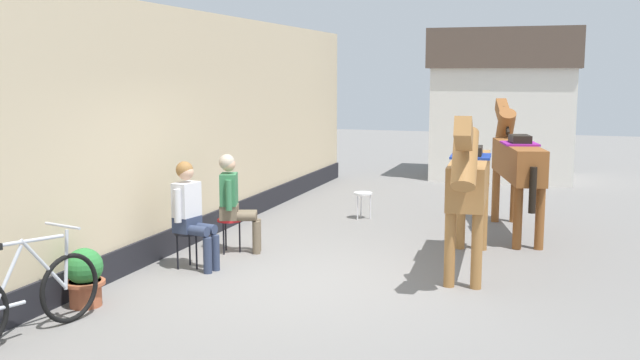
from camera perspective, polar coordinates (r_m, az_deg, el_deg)
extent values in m
plane|color=slate|center=(11.73, 4.64, -3.95)|extent=(40.00, 40.00, 0.00)
cube|color=#CCB793|center=(11.00, -10.21, 4.08)|extent=(0.30, 14.00, 3.40)
cube|color=black|center=(11.21, -9.92, -3.69)|extent=(0.34, 14.00, 0.36)
cube|color=silver|center=(18.00, 14.24, 4.32)|extent=(3.20, 2.40, 2.60)
cube|color=brown|center=(17.97, 14.44, 9.89)|extent=(3.40, 2.60, 0.90)
cylinder|color=black|center=(9.53, -10.34, -4.08)|extent=(0.34, 0.34, 0.03)
cylinder|color=black|center=(9.50, -9.64, -5.59)|extent=(0.02, 0.02, 0.45)
cylinder|color=black|center=(9.72, -10.16, -5.29)|extent=(0.02, 0.02, 0.45)
cylinder|color=black|center=(9.54, -11.09, -5.57)|extent=(0.02, 0.02, 0.45)
cube|color=#2D3851|center=(9.51, -10.35, -3.41)|extent=(0.30, 0.36, 0.20)
cube|color=silver|center=(9.45, -10.40, -1.51)|extent=(0.28, 0.38, 0.44)
sphere|color=tan|center=(9.40, -10.46, 0.60)|extent=(0.20, 0.20, 0.20)
sphere|color=olive|center=(9.40, -10.56, 0.79)|extent=(0.22, 0.22, 0.22)
cylinder|color=#2D3851|center=(9.46, -9.15, -3.74)|extent=(0.40, 0.20, 0.13)
cylinder|color=#2D3851|center=(9.42, -8.19, -5.66)|extent=(0.11, 0.11, 0.46)
cylinder|color=#2D3851|center=(9.34, -9.76, -3.92)|extent=(0.40, 0.20, 0.13)
cylinder|color=#2D3851|center=(9.29, -8.79, -5.86)|extent=(0.11, 0.11, 0.46)
cylinder|color=silver|center=(9.60, -9.55, -1.63)|extent=(0.09, 0.09, 0.42)
cylinder|color=silver|center=(9.29, -11.09, -2.00)|extent=(0.09, 0.09, 0.42)
cylinder|color=red|center=(10.26, -7.10, -3.12)|extent=(0.34, 0.34, 0.03)
cylinder|color=black|center=(10.29, -6.30, -4.43)|extent=(0.02, 0.02, 0.45)
cylinder|color=black|center=(10.44, -7.39, -4.28)|extent=(0.02, 0.02, 0.45)
cylinder|color=black|center=(10.20, -7.55, -4.58)|extent=(0.02, 0.02, 0.45)
cube|color=brown|center=(10.24, -7.12, -2.49)|extent=(0.33, 0.38, 0.20)
cube|color=#337247|center=(10.18, -7.15, -0.72)|extent=(0.32, 0.39, 0.44)
sphere|color=tan|center=(10.13, -7.18, 1.23)|extent=(0.20, 0.20, 0.20)
sphere|color=#B2A38E|center=(10.13, -7.30, 1.40)|extent=(0.22, 0.22, 0.22)
cylinder|color=brown|center=(10.30, -6.01, -2.68)|extent=(0.40, 0.25, 0.13)
cylinder|color=brown|center=(10.35, -4.93, -4.32)|extent=(0.11, 0.11, 0.46)
cylinder|color=brown|center=(10.15, -6.10, -2.86)|extent=(0.40, 0.25, 0.13)
cylinder|color=brown|center=(10.19, -5.01, -4.52)|extent=(0.11, 0.11, 0.46)
cylinder|color=#337247|center=(10.38, -6.90, -0.82)|extent=(0.09, 0.09, 0.42)
cylinder|color=#337247|center=(9.99, -7.16, -1.19)|extent=(0.09, 0.09, 0.42)
cube|color=#9E6B38|center=(9.53, 11.63, 0.12)|extent=(0.58, 2.22, 0.52)
cylinder|color=#9E6B38|center=(8.69, 12.17, -5.46)|extent=(0.13, 0.13, 0.90)
cylinder|color=#9E6B38|center=(8.71, 10.12, -5.37)|extent=(0.13, 0.13, 0.90)
cylinder|color=#9E6B38|center=(10.58, 12.64, -2.99)|extent=(0.13, 0.13, 0.90)
cylinder|color=#9E6B38|center=(10.60, 10.97, -2.92)|extent=(0.13, 0.13, 0.90)
cylinder|color=#9E6B38|center=(8.29, 11.26, 1.64)|extent=(0.32, 0.65, 0.73)
cube|color=#9E6B38|center=(7.92, 11.18, 3.56)|extent=(0.21, 0.54, 0.40)
cube|color=black|center=(8.29, 11.30, 2.62)|extent=(0.08, 0.63, 0.48)
cylinder|color=black|center=(10.69, 11.92, -0.48)|extent=(0.11, 0.11, 0.65)
cube|color=navy|center=(9.59, 11.72, 1.83)|extent=(0.54, 0.63, 0.03)
cube|color=black|center=(9.58, 11.73, 2.25)|extent=(0.31, 0.46, 0.12)
cube|color=brown|center=(11.61, 15.22, 1.47)|extent=(0.96, 2.24, 0.52)
cylinder|color=brown|center=(12.64, 13.59, -1.18)|extent=(0.13, 0.13, 0.90)
cylinder|color=brown|center=(12.69, 14.97, -1.19)|extent=(0.13, 0.13, 0.90)
cylinder|color=brown|center=(10.76, 15.21, -2.90)|extent=(0.13, 0.13, 0.90)
cylinder|color=brown|center=(10.82, 16.83, -2.90)|extent=(0.13, 0.13, 0.90)
cylinder|color=brown|center=(12.75, 14.29, 3.86)|extent=(0.42, 0.68, 0.73)
cube|color=brown|center=(13.07, 14.09, 5.32)|extent=(0.30, 0.56, 0.40)
cube|color=black|center=(12.72, 14.33, 4.48)|extent=(0.19, 0.62, 0.48)
cylinder|color=black|center=(10.54, 16.31, -0.77)|extent=(0.12, 0.12, 0.65)
cube|color=#8C1E8C|center=(11.49, 15.37, 2.77)|extent=(0.63, 0.70, 0.03)
cube|color=black|center=(11.48, 15.38, 3.11)|extent=(0.38, 0.49, 0.12)
cylinder|color=#A85638|center=(8.35, -17.88, -8.45)|extent=(0.34, 0.34, 0.28)
cylinder|color=#A85638|center=(8.32, -17.92, -7.66)|extent=(0.43, 0.43, 0.04)
sphere|color=#2D7A38|center=(8.27, -17.97, -6.46)|extent=(0.40, 0.40, 0.40)
torus|color=black|center=(7.83, -18.99, -8.00)|extent=(0.21, 0.70, 0.71)
cylinder|color=#B7BCC6|center=(7.58, -20.79, -6.20)|extent=(0.15, 0.50, 0.60)
cylinder|color=#B7BCC6|center=(7.36, -23.26, -6.97)|extent=(0.12, 0.35, 0.55)
cylinder|color=#B7BCC6|center=(7.42, -21.89, -4.45)|extent=(0.22, 0.79, 0.09)
cylinder|color=#B7BCC6|center=(7.38, -23.77, -9.18)|extent=(0.16, 0.52, 0.06)
cylinder|color=#B7BCC6|center=(7.73, -19.24, -5.90)|extent=(0.05, 0.09, 0.60)
cylinder|color=#B7BCC6|center=(7.64, -19.51, -3.39)|extent=(0.49, 0.14, 0.03)
cylinder|color=white|center=(12.56, 3.39, -1.04)|extent=(0.32, 0.32, 0.03)
cylinder|color=silver|center=(12.57, 3.95, -2.11)|extent=(0.02, 0.02, 0.43)
cylinder|color=silver|center=(12.72, 3.23, -1.97)|extent=(0.02, 0.02, 0.43)
cylinder|color=silver|center=(12.51, 2.95, -2.15)|extent=(0.02, 0.02, 0.43)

